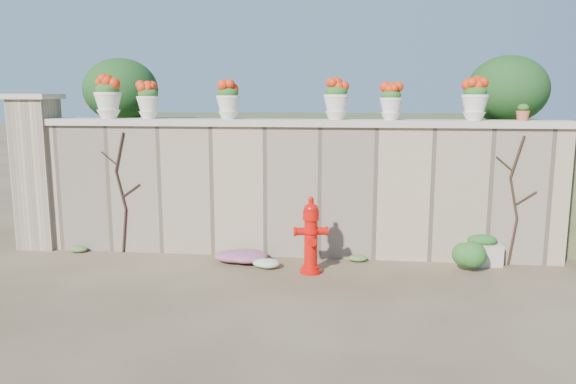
# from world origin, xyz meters

# --- Properties ---
(ground) EXTENTS (80.00, 80.00, 0.00)m
(ground) POSITION_xyz_m (0.00, 0.00, 0.00)
(ground) COLOR #4C3A26
(ground) RESTS_ON ground
(stone_wall) EXTENTS (8.00, 0.40, 2.00)m
(stone_wall) POSITION_xyz_m (0.00, 1.80, 1.00)
(stone_wall) COLOR tan
(stone_wall) RESTS_ON ground
(wall_cap) EXTENTS (8.10, 0.52, 0.10)m
(wall_cap) POSITION_xyz_m (0.00, 1.80, 2.05)
(wall_cap) COLOR beige
(wall_cap) RESTS_ON stone_wall
(gate_pillar) EXTENTS (0.72, 0.72, 2.48)m
(gate_pillar) POSITION_xyz_m (-4.15, 1.80, 1.26)
(gate_pillar) COLOR tan
(gate_pillar) RESTS_ON ground
(raised_fill) EXTENTS (9.00, 6.00, 2.00)m
(raised_fill) POSITION_xyz_m (0.00, 5.00, 1.00)
(raised_fill) COLOR #384C23
(raised_fill) RESTS_ON ground
(back_shrub_left) EXTENTS (1.30, 1.30, 1.10)m
(back_shrub_left) POSITION_xyz_m (-3.20, 3.00, 2.55)
(back_shrub_left) COLOR #143814
(back_shrub_left) RESTS_ON raised_fill
(back_shrub_right) EXTENTS (1.30, 1.30, 1.10)m
(back_shrub_right) POSITION_xyz_m (3.40, 3.00, 2.55)
(back_shrub_right) COLOR #143814
(back_shrub_right) RESTS_ON raised_fill
(vine_left) EXTENTS (0.60, 0.04, 1.91)m
(vine_left) POSITION_xyz_m (-2.67, 1.58, 0.99)
(vine_left) COLOR black
(vine_left) RESTS_ON ground
(vine_right) EXTENTS (0.60, 0.04, 1.91)m
(vine_right) POSITION_xyz_m (3.23, 1.58, 0.99)
(vine_right) COLOR black
(vine_right) RESTS_ON ground
(fire_hydrant) EXTENTS (0.47, 0.33, 1.08)m
(fire_hydrant) POSITION_xyz_m (0.34, 0.88, 0.54)
(fire_hydrant) COLOR red
(fire_hydrant) RESTS_ON ground
(planter_box) EXTENTS (0.58, 0.38, 0.45)m
(planter_box) POSITION_xyz_m (2.80, 1.55, 0.21)
(planter_box) COLOR beige
(planter_box) RESTS_ON ground
(green_shrub) EXTENTS (0.60, 0.54, 0.57)m
(green_shrub) POSITION_xyz_m (2.56, 1.21, 0.28)
(green_shrub) COLOR #1E5119
(green_shrub) RESTS_ON ground
(magenta_clump) EXTENTS (0.84, 0.56, 0.22)m
(magenta_clump) POSITION_xyz_m (-0.66, 1.20, 0.11)
(magenta_clump) COLOR #CB289C
(magenta_clump) RESTS_ON ground
(white_flowers) EXTENTS (0.45, 0.36, 0.16)m
(white_flowers) POSITION_xyz_m (-0.35, 1.02, 0.08)
(white_flowers) COLOR white
(white_flowers) RESTS_ON ground
(urn_pot_0) EXTENTS (0.42, 0.42, 0.66)m
(urn_pot_0) POSITION_xyz_m (-2.91, 1.80, 2.42)
(urn_pot_0) COLOR silver
(urn_pot_0) RESTS_ON wall_cap
(urn_pot_1) EXTENTS (0.36, 0.36, 0.56)m
(urn_pot_1) POSITION_xyz_m (-2.26, 1.80, 2.38)
(urn_pot_1) COLOR silver
(urn_pot_1) RESTS_ON wall_cap
(urn_pot_2) EXTENTS (0.37, 0.37, 0.57)m
(urn_pot_2) POSITION_xyz_m (-1.00, 1.80, 2.38)
(urn_pot_2) COLOR silver
(urn_pot_2) RESTS_ON wall_cap
(urn_pot_3) EXTENTS (0.38, 0.38, 0.60)m
(urn_pot_3) POSITION_xyz_m (0.64, 1.80, 2.40)
(urn_pot_3) COLOR silver
(urn_pot_3) RESTS_ON wall_cap
(urn_pot_4) EXTENTS (0.33, 0.33, 0.52)m
(urn_pot_4) POSITION_xyz_m (1.44, 1.80, 2.36)
(urn_pot_4) COLOR silver
(urn_pot_4) RESTS_ON wall_cap
(urn_pot_5) EXTENTS (0.38, 0.38, 0.60)m
(urn_pot_5) POSITION_xyz_m (2.64, 1.80, 2.40)
(urn_pot_5) COLOR silver
(urn_pot_5) RESTS_ON wall_cap
(terracotta_pot) EXTENTS (0.19, 0.19, 0.23)m
(terracotta_pot) POSITION_xyz_m (3.32, 1.80, 2.21)
(terracotta_pot) COLOR #B95238
(terracotta_pot) RESTS_ON wall_cap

